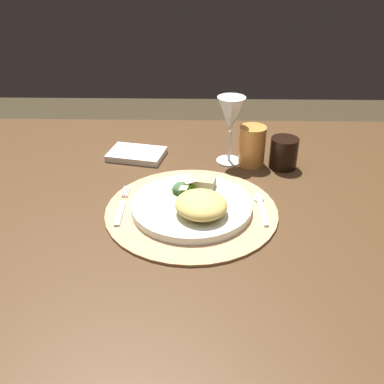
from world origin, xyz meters
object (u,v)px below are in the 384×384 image
at_px(fork, 122,207).
at_px(spoon, 260,203).
at_px(dinner_plate, 192,206).
at_px(dining_table, 162,246).
at_px(amber_tumbler, 252,146).
at_px(wine_glass, 231,117).
at_px(dark_tumbler, 284,153).
at_px(napkin, 137,154).

xyz_separation_m(fork, spoon, (0.30, 0.02, 0.00)).
height_order(dinner_plate, fork, dinner_plate).
bearing_deg(dining_table, amber_tumbler, 41.19).
xyz_separation_m(dining_table, wine_glass, (0.17, 0.21, 0.25)).
distance_m(fork, spoon, 0.30).
height_order(dining_table, wine_glass, wine_glass).
bearing_deg(dark_tumbler, spoon, -112.09).
bearing_deg(amber_tumbler, fork, -142.75).
relative_size(fork, wine_glass, 0.91).
bearing_deg(dark_tumbler, fork, -150.53).
relative_size(wine_glass, amber_tumbler, 1.69).
relative_size(fork, amber_tumbler, 1.54).
distance_m(napkin, dark_tumbler, 0.39).
xyz_separation_m(napkin, amber_tumbler, (0.30, -0.04, 0.04)).
bearing_deg(spoon, napkin, 141.20).
bearing_deg(dining_table, fork, -156.43).
bearing_deg(spoon, fork, -176.12).
distance_m(dinner_plate, spoon, 0.15).
height_order(spoon, napkin, napkin).
xyz_separation_m(dinner_plate, dark_tumbler, (0.23, 0.22, 0.02)).
distance_m(dinner_plate, wine_glass, 0.28).
distance_m(fork, napkin, 0.26).
bearing_deg(amber_tumbler, spoon, -89.78).
relative_size(spoon, napkin, 0.91).
bearing_deg(amber_tumbler, dining_table, -138.81).
relative_size(dinner_plate, wine_glass, 1.48).
distance_m(dining_table, spoon, 0.26).
xyz_separation_m(amber_tumbler, dark_tumbler, (0.08, -0.01, -0.01)).
bearing_deg(wine_glass, spoon, -75.48).
relative_size(dinner_plate, napkin, 1.79).
height_order(dining_table, napkin, napkin).
bearing_deg(dinner_plate, dining_table, 152.65).
xyz_separation_m(spoon, napkin, (-0.30, 0.24, -0.00)).
bearing_deg(napkin, spoon, -38.80).
xyz_separation_m(dining_table, spoon, (0.22, -0.01, 0.13)).
distance_m(dining_table, napkin, 0.28).
bearing_deg(napkin, dining_table, -70.61).
distance_m(dinner_plate, napkin, 0.31).
height_order(wine_glass, amber_tumbler, wine_glass).
bearing_deg(dark_tumbler, dining_table, -149.09).
xyz_separation_m(dining_table, napkin, (-0.08, 0.23, 0.13)).
xyz_separation_m(wine_glass, dark_tumbler, (0.14, -0.03, -0.09)).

